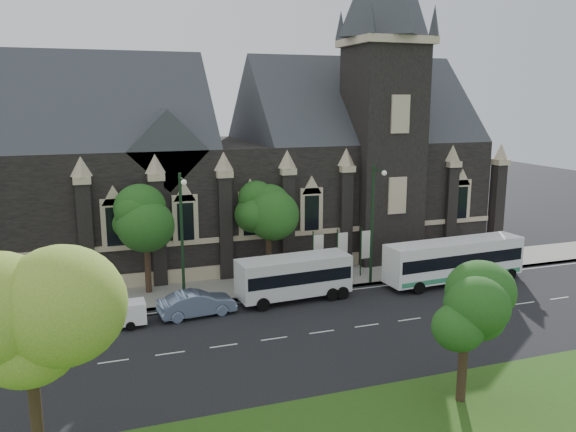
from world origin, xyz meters
name	(u,v)px	position (x,y,z in m)	size (l,w,h in m)	color
ground	(274,339)	(0.00, 0.00, 0.00)	(160.00, 160.00, 0.00)	black
sidewalk	(234,288)	(0.00, 9.50, 0.07)	(80.00, 5.00, 0.15)	gray
museum	(263,162)	(5.12, 18.78, 8.17)	(40.00, 17.70, 29.90)	black
tree_park_near	(34,309)	(-11.77, -8.77, 6.42)	(4.42, 4.42, 8.56)	black
tree_park_east	(467,304)	(6.18, -9.32, 4.62)	(3.40, 3.40, 6.28)	black
tree_walk_right	(270,206)	(3.21, 10.71, 5.82)	(4.08, 4.08, 7.80)	black
tree_walk_left	(148,215)	(-5.80, 10.70, 5.73)	(3.91, 3.91, 7.64)	black
street_lamp_near	(373,218)	(10.00, 7.09, 5.11)	(0.36, 1.88, 9.00)	black
street_lamp_mid	(182,232)	(-4.00, 7.09, 5.11)	(0.36, 1.88, 9.00)	black
banner_flag_left	(316,252)	(6.29, 9.00, 2.38)	(0.90, 0.10, 4.00)	black
banner_flag_center	(341,250)	(8.29, 9.00, 2.38)	(0.90, 0.10, 4.00)	black
banner_flag_right	(364,247)	(10.29, 9.00, 2.38)	(0.90, 0.10, 4.00)	black
tour_coach	(454,260)	(16.07, 5.47, 1.79)	(11.35, 3.17, 3.28)	white
shuttle_bus	(294,275)	(3.38, 5.92, 1.75)	(8.02, 3.20, 3.04)	silver
box_trailer	(129,313)	(-7.79, 4.76, 0.87)	(2.87, 1.68, 1.53)	white
sedan	(197,304)	(-3.54, 5.14, 0.81)	(1.72, 4.93, 1.62)	#7A8DB1
car_far_red	(44,324)	(-12.60, 5.05, 0.69)	(1.63, 4.05, 1.38)	maroon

